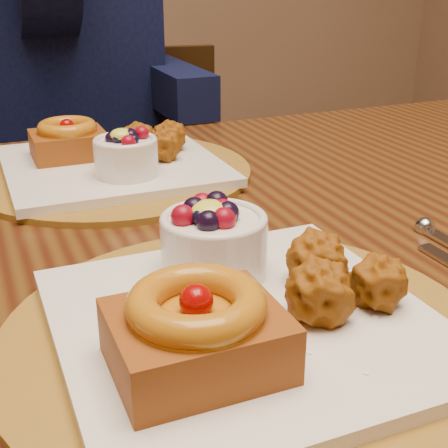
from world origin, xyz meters
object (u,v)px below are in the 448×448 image
(diner, at_px, (41,17))
(dining_table, at_px, (163,297))
(chair_far, at_px, (137,226))
(place_setting_near, at_px, (239,307))
(place_setting_far, at_px, (111,161))

(diner, bearing_deg, dining_table, -67.42)
(chair_far, bearing_deg, diner, 179.73)
(place_setting_near, xyz_separation_m, place_setting_far, (0.00, 0.43, -0.00))
(dining_table, relative_size, diner, 1.84)
(place_setting_far, xyz_separation_m, chair_far, (0.15, 0.47, -0.30))
(dining_table, bearing_deg, place_setting_far, 90.54)
(place_setting_near, bearing_deg, chair_far, 80.57)
(dining_table, relative_size, chair_far, 1.88)
(place_setting_near, relative_size, diner, 0.44)
(chair_far, relative_size, diner, 0.98)
(place_setting_near, relative_size, place_setting_far, 1.00)
(dining_table, height_order, place_setting_near, place_setting_near)
(dining_table, height_order, place_setting_far, place_setting_far)
(place_setting_near, bearing_deg, place_setting_far, 89.88)
(chair_far, bearing_deg, place_setting_far, -98.35)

